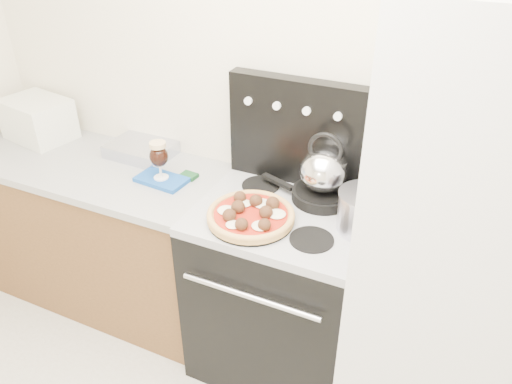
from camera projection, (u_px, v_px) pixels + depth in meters
The scene contains 16 objects.
room_shell at pixel (138, 266), 1.35m from camera, with size 3.52×3.01×2.52m.
base_cabinet at pixel (104, 235), 2.85m from camera, with size 1.45×0.60×0.86m, color brown.
countertop at pixel (90, 165), 2.61m from camera, with size 1.48×0.63×0.04m, color #A4A4A4.
stove_body at pixel (281, 293), 2.43m from camera, with size 0.76×0.65×0.88m, color black.
cooktop at pixel (284, 214), 2.19m from camera, with size 0.76×0.65×0.04m, color #ADADB2.
backguard at pixel (309, 134), 2.26m from camera, with size 0.76×0.08×0.50m, color black.
fridge at pixel (453, 251), 1.89m from camera, with size 0.64×0.68×1.90m, color silver.
toaster_oven at pixel (38, 119), 2.80m from camera, with size 0.36×0.27×0.23m, color silver.
foil_sheet at pixel (141, 150), 2.65m from camera, with size 0.34×0.25×0.07m, color white.
oven_mitt at pixel (162, 180), 2.42m from camera, with size 0.25×0.14×0.02m, color #164DA6.
beer_glass at pixel (159, 160), 2.37m from camera, with size 0.09×0.09×0.19m, color black, non-canonical shape.
pizza_pan at pixel (251, 220), 2.11m from camera, with size 0.36×0.36×0.01m, color black.
pizza at pixel (251, 213), 2.09m from camera, with size 0.37×0.37×0.05m, color tan, non-canonical shape.
skillet at pixel (322, 195), 2.24m from camera, with size 0.27×0.27×0.05m, color black.
tea_kettle at pixel (324, 167), 2.17m from camera, with size 0.21×0.21×0.24m, color silver, non-canonical shape.
stock_pot at pixel (365, 213), 2.01m from camera, with size 0.22×0.22×0.16m, color silver.
Camera 1 is at (0.73, -0.52, 2.13)m, focal length 35.00 mm.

